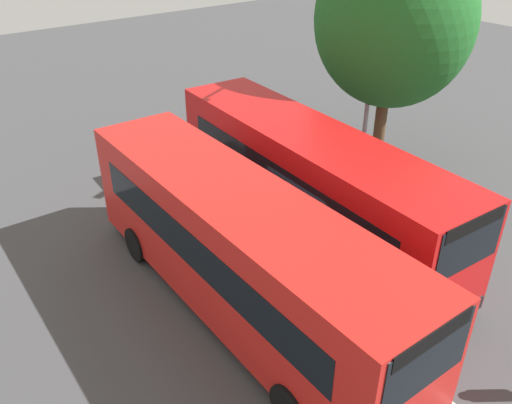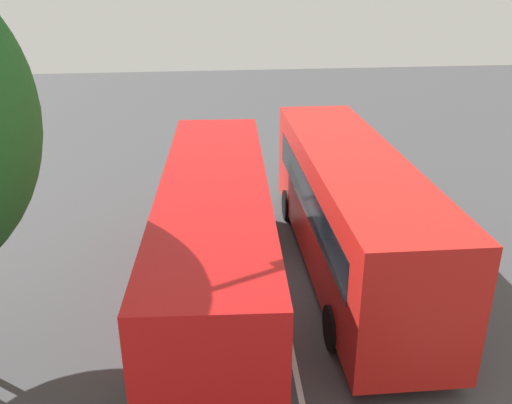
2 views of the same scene
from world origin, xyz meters
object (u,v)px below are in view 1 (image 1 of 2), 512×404
bus_center_left (310,181)px  street_lamp (371,49)px  depot_tree (393,20)px  bus_far_left (238,248)px

bus_center_left → street_lamp: street_lamp is taller
bus_center_left → street_lamp: 5.63m
bus_center_left → street_lamp: size_ratio=1.37×
bus_center_left → depot_tree: 6.94m
bus_far_left → bus_center_left: size_ratio=0.99×
street_lamp → depot_tree: 1.35m
depot_tree → bus_far_left: bearing=-68.6°
bus_far_left → depot_tree: 10.51m
street_lamp → depot_tree: bearing=161.6°
bus_far_left → depot_tree: bearing=112.7°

